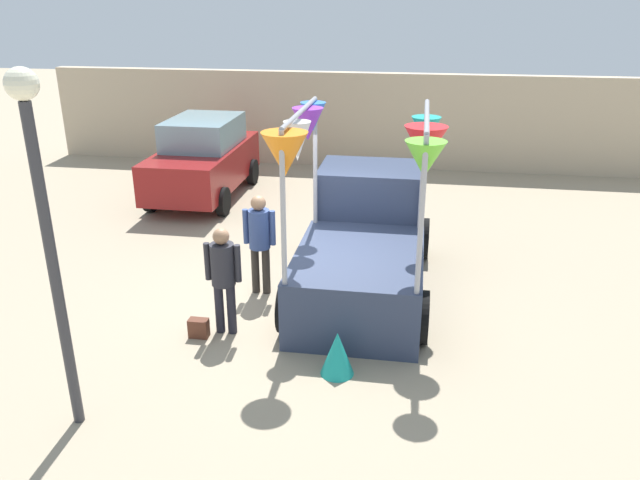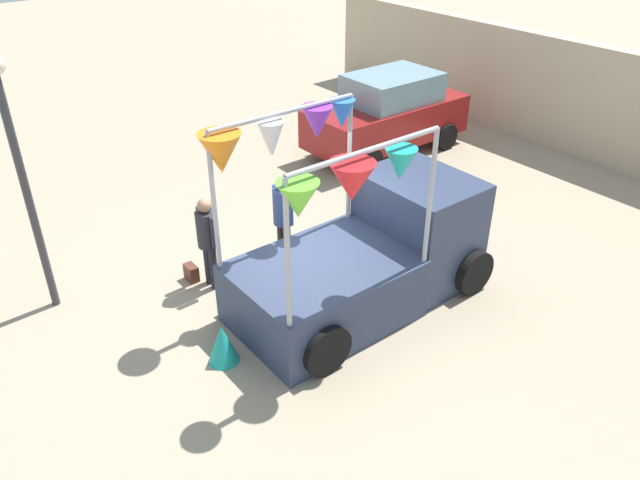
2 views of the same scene
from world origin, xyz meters
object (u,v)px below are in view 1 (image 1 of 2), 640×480
Objects in this scene: handbag at (199,328)px; person_vendor at (259,235)px; vendor_truck at (365,235)px; street_lamp at (43,208)px; folded_kite_bundle_teal at (337,353)px; parked_car at (204,158)px; person_customer at (223,271)px.

person_vendor is at bearing 71.01° from handbag.
vendor_truck is 1.05× the size of street_lamp.
vendor_truck is at bearing 88.19° from folded_kite_bundle_teal.
person_vendor is 2.79× the size of folded_kite_bundle_teal.
street_lamp is at bearing -80.85° from parked_car.
parked_car is 2.39× the size of person_vendor.
person_customer is (-1.82, -1.88, 0.07)m from vendor_truck.
person_vendor is 1.85m from handbag.
vendor_truck is 6.11m from parked_car.
person_vendor is 4.11m from street_lamp.
vendor_truck is 2.50× the size of person_vendor.
vendor_truck is 1.73m from person_vendor.
vendor_truck is at bearing 54.80° from street_lamp.
folded_kite_bundle_teal is (1.55, -2.15, -0.71)m from person_vendor.
person_customer is at bearing -134.03° from vendor_truck.
folded_kite_bundle_teal is at bearing -91.81° from vendor_truck.
parked_car is at bearing 134.35° from vendor_truck.
vendor_truck is 6.98× the size of folded_kite_bundle_teal.
parked_car is 2.48× the size of person_customer.
parked_car is 6.83m from handbag.
street_lamp is 6.63× the size of folded_kite_bundle_teal.
folded_kite_bundle_teal is at bearing -16.15° from handbag.
vendor_truck reaches higher than parked_car.
person_customer is 0.92m from handbag.
vendor_truck is at bearing 43.82° from handbag.
vendor_truck is 1.05× the size of parked_car.
handbag is 0.47× the size of folded_kite_bundle_teal.
handbag is at bearing 70.17° from street_lamp.
street_lamp is 3.90m from folded_kite_bundle_teal.
person_customer is 5.76× the size of handbag.
person_customer is 2.03m from folded_kite_bundle_teal.
vendor_truck is at bearing 18.18° from person_vendor.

